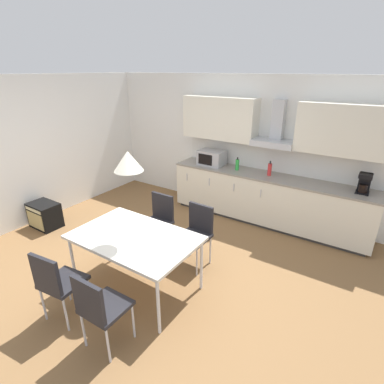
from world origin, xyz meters
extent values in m
cube|color=brown|center=(0.00, 0.00, -0.01)|extent=(8.03, 7.61, 0.02)
cube|color=white|center=(0.00, 2.59, 1.25)|extent=(6.43, 0.10, 2.50)
cube|color=white|center=(-2.73, 0.00, 1.25)|extent=(0.10, 6.09, 2.50)
cube|color=#333333|center=(0.81, 2.25, 0.03)|extent=(3.34, 0.54, 0.05)
cube|color=silver|center=(0.81, 2.25, 0.45)|extent=(3.48, 0.58, 0.80)
cube|color=gray|center=(0.81, 2.25, 0.87)|extent=(3.50, 0.60, 0.03)
cube|color=silver|center=(-0.68, 1.94, 0.65)|extent=(0.01, 0.01, 0.14)
cube|color=silver|center=(-0.19, 1.94, 0.65)|extent=(0.01, 0.01, 0.14)
cube|color=silver|center=(0.31, 1.94, 0.65)|extent=(0.01, 0.01, 0.14)
cube|color=silver|center=(0.81, 1.94, 0.65)|extent=(0.01, 0.01, 0.14)
cube|color=silver|center=(0.81, 2.53, 1.11)|extent=(3.48, 0.02, 0.46)
cube|color=silver|center=(-0.24, 2.37, 1.75)|extent=(1.39, 0.34, 0.75)
cube|color=silver|center=(1.85, 2.37, 1.75)|extent=(1.39, 0.34, 0.75)
cube|color=#B7BABF|center=(0.81, 2.35, 1.43)|extent=(0.70, 0.40, 0.10)
cube|color=#B7BABF|center=(0.81, 2.46, 1.77)|extent=(0.20, 0.16, 0.70)
cube|color=#ADADB2|center=(-0.32, 2.25, 1.02)|extent=(0.48, 0.34, 0.28)
cube|color=black|center=(-0.36, 2.07, 1.02)|extent=(0.29, 0.01, 0.20)
cube|color=black|center=(2.24, 2.25, 0.89)|extent=(0.18, 0.18, 0.02)
cylinder|color=black|center=(2.24, 2.24, 0.96)|extent=(0.12, 0.12, 0.12)
cube|color=black|center=(2.24, 2.31, 1.03)|extent=(0.16, 0.08, 0.30)
cube|color=black|center=(2.24, 2.24, 1.15)|extent=(0.18, 0.16, 0.06)
cylinder|color=green|center=(0.22, 2.23, 0.98)|extent=(0.07, 0.07, 0.19)
cylinder|color=black|center=(0.22, 2.23, 1.09)|extent=(0.03, 0.03, 0.04)
cylinder|color=red|center=(0.81, 2.26, 0.98)|extent=(0.07, 0.07, 0.21)
cylinder|color=black|center=(0.81, 2.26, 1.11)|extent=(0.03, 0.03, 0.05)
cube|color=silver|center=(0.12, -0.34, 0.72)|extent=(1.48, 0.95, 0.04)
cylinder|color=silver|center=(-0.57, -0.76, 0.35)|extent=(0.04, 0.04, 0.71)
cylinder|color=silver|center=(0.80, -0.76, 0.35)|extent=(0.04, 0.04, 0.71)
cylinder|color=silver|center=(-0.57, 0.07, 0.35)|extent=(0.04, 0.04, 0.71)
cylinder|color=silver|center=(0.80, 0.07, 0.35)|extent=(0.04, 0.04, 0.71)
cube|color=black|center=(0.45, -1.12, 0.45)|extent=(0.41, 0.41, 0.04)
cube|color=black|center=(0.45, -1.30, 0.67)|extent=(0.38, 0.05, 0.40)
cylinder|color=silver|center=(0.28, -0.95, 0.21)|extent=(0.02, 0.02, 0.43)
cylinder|color=silver|center=(0.62, -0.94, 0.21)|extent=(0.02, 0.02, 0.43)
cylinder|color=silver|center=(0.28, -1.29, 0.21)|extent=(0.02, 0.02, 0.43)
cylinder|color=silver|center=(0.62, -1.28, 0.21)|extent=(0.02, 0.02, 0.43)
cube|color=black|center=(-0.22, 0.43, 0.45)|extent=(0.40, 0.40, 0.04)
cube|color=black|center=(-0.22, 0.61, 0.67)|extent=(0.38, 0.04, 0.40)
cylinder|color=silver|center=(-0.05, 0.26, 0.21)|extent=(0.02, 0.02, 0.43)
cylinder|color=silver|center=(-0.39, 0.26, 0.21)|extent=(0.02, 0.02, 0.43)
cylinder|color=silver|center=(-0.05, 0.60, 0.21)|extent=(0.02, 0.02, 0.43)
cylinder|color=silver|center=(-0.39, 0.60, 0.21)|extent=(0.02, 0.02, 0.43)
cube|color=black|center=(-0.22, -1.12, 0.45)|extent=(0.44, 0.44, 0.04)
cube|color=black|center=(-0.20, -1.29, 0.67)|extent=(0.38, 0.08, 0.40)
cylinder|color=silver|center=(-0.41, -0.97, 0.21)|extent=(0.02, 0.02, 0.43)
cylinder|color=silver|center=(-0.07, -0.93, 0.21)|extent=(0.02, 0.02, 0.43)
cylinder|color=silver|center=(-0.37, -1.30, 0.21)|extent=(0.02, 0.02, 0.43)
cylinder|color=silver|center=(-0.03, -1.26, 0.21)|extent=(0.02, 0.02, 0.43)
cube|color=black|center=(0.45, 0.43, 0.45)|extent=(0.41, 0.41, 0.04)
cube|color=black|center=(0.46, 0.61, 0.67)|extent=(0.38, 0.05, 0.40)
cylinder|color=silver|center=(0.61, 0.26, 0.21)|extent=(0.02, 0.02, 0.43)
cylinder|color=silver|center=(0.28, 0.27, 0.21)|extent=(0.02, 0.02, 0.43)
cylinder|color=silver|center=(0.62, 0.60, 0.21)|extent=(0.02, 0.02, 0.43)
cylinder|color=silver|center=(0.28, 0.61, 0.21)|extent=(0.02, 0.02, 0.43)
cube|color=black|center=(-2.33, -0.05, 0.22)|extent=(0.52, 0.36, 0.44)
cube|color=tan|center=(-2.33, -0.23, 0.19)|extent=(0.44, 0.01, 0.29)
cube|color=beige|center=(-2.33, -0.23, 0.39)|extent=(0.44, 0.01, 0.05)
cone|color=silver|center=(0.12, -0.34, 1.67)|extent=(0.32, 0.32, 0.22)
camera|label=1|loc=(2.38, -2.54, 2.58)|focal=28.00mm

